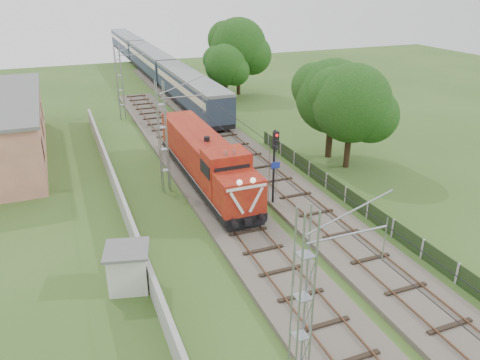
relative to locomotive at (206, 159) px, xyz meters
name	(u,v)px	position (x,y,z in m)	size (l,w,h in m)	color
ground	(275,270)	(0.00, -11.83, -2.12)	(140.00, 140.00, 0.00)	#334F1D
track_main	(229,211)	(0.00, -4.83, -1.94)	(4.20, 70.00, 0.45)	#6B6054
track_side	(230,142)	(5.00, 8.17, -1.94)	(4.20, 80.00, 0.45)	#6B6054
catenary	(164,138)	(-2.95, 0.17, 1.93)	(3.31, 70.00, 8.00)	gray
boundary_wall	(117,189)	(-6.50, 0.17, -1.37)	(0.25, 40.00, 1.50)	#9E9E99
fence	(368,210)	(8.00, -8.83, -1.52)	(0.12, 32.00, 1.20)	black
locomotive	(206,159)	(0.00, 0.00, 0.00)	(2.80, 15.99, 4.06)	black
coach_rake	(150,59)	(5.00, 43.62, 0.36)	(2.97, 66.33, 3.44)	black
signal_post	(275,155)	(3.13, -5.04, 1.58)	(0.59, 0.46, 5.39)	black
relay_hut	(128,268)	(-7.40, -10.44, -1.01)	(2.58, 2.58, 2.20)	beige
tree_a	(353,104)	(11.86, -0.70, 3.11)	(6.47, 6.17, 8.39)	#3A2917
tree_b	(334,97)	(11.76, 1.89, 3.09)	(6.45, 6.14, 8.36)	#3A2917
tree_c	(226,65)	(10.47, 24.21, 2.19)	(5.34, 5.09, 6.92)	#3A2917
tree_d	(239,47)	(13.14, 26.52, 3.97)	(7.53, 7.17, 9.76)	#3A2917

